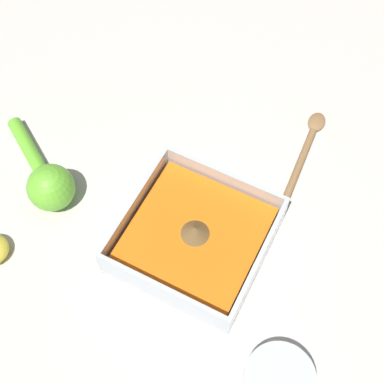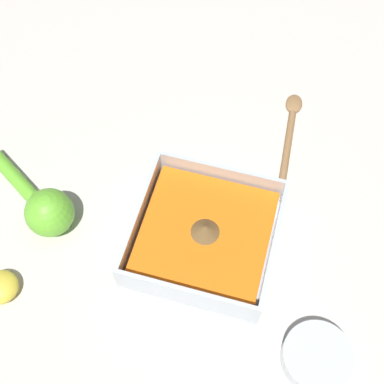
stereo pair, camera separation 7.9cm
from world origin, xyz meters
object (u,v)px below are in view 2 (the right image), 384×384
Objects in this scene: spice_bowl at (316,357)px; lemon_half at (0,287)px; wooden_spoon at (289,136)px; lemon_squeezer at (44,207)px; square_dish at (205,237)px.

lemon_half is (-0.44, -0.02, 0.00)m from spice_bowl.
spice_bowl is 0.45× the size of wooden_spoon.
spice_bowl is at bearing 17.90° from lemon_squeezer.
square_dish is at bearing 155.52° from wooden_spoon.
square_dish is 1.11× the size of lemon_squeezer.
lemon_squeezer reaches higher than square_dish.
spice_bowl is 0.36m from wooden_spoon.
wooden_spoon is at bearing 68.51° from lemon_squeezer.
spice_bowl is 0.44m from lemon_half.
lemon_half is at bearing -177.03° from spice_bowl.
lemon_half is at bearing -65.98° from lemon_squeezer.
square_dish is 0.24m from wooden_spoon.
square_dish is 0.29m from lemon_half.
spice_bowl and lemon_half have the same top height.
lemon_squeezer is at bearing -174.67° from square_dish.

